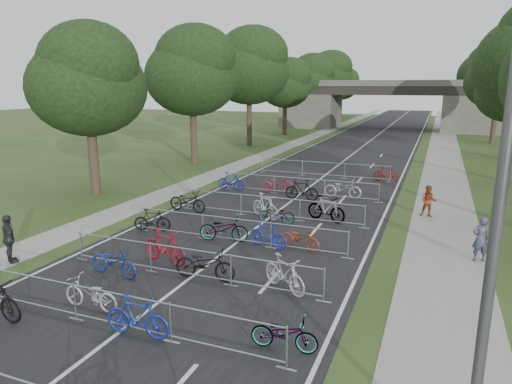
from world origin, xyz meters
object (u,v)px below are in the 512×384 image
pedestrian_c (9,239)px  pedestrian_b (428,201)px  pedestrian_a (481,239)px  overpass_bridge (387,105)px  lamppost (498,231)px

pedestrian_c → pedestrian_b: bearing=-111.4°
pedestrian_a → overpass_bridge: bearing=-101.7°
lamppost → pedestrian_c: (-15.13, 4.02, -3.37)m
pedestrian_a → pedestrian_c: bearing=0.7°
pedestrian_a → pedestrian_c: pedestrian_c is taller
overpass_bridge → pedestrian_c: (-6.80, -58.98, -2.63)m
pedestrian_a → pedestrian_b: bearing=-92.2°
lamppost → pedestrian_c: bearing=165.1°
pedestrian_a → pedestrian_b: pedestrian_a is taller
overpass_bridge → pedestrian_c: 59.43m
pedestrian_b → pedestrian_c: pedestrian_c is taller
lamppost → pedestrian_a: bearing=85.6°
pedestrian_a → lamppost: bearing=63.9°
overpass_bridge → pedestrian_b: 47.55m
lamppost → pedestrian_a: lamppost is taller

